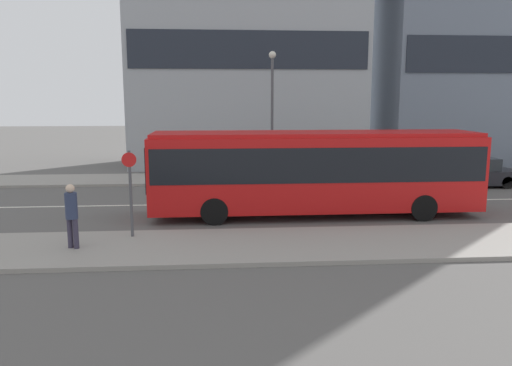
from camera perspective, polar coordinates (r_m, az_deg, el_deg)
The scene contains 9 objects.
ground_plane at distance 20.84m, azimuth -4.96°, elevation -2.41°, with size 120.00×120.00×0.00m, color #595654.
sidewalk_near at distance 14.77m, azimuth -5.16°, elevation -7.24°, with size 44.00×3.50×0.13m.
sidewalk_far at distance 26.98m, azimuth -4.86°, elevation 0.51°, with size 44.00×3.50×0.13m.
lane_centerline at distance 20.84m, azimuth -4.96°, elevation -2.40°, with size 41.80×0.16×0.01m.
city_bus at distance 18.62m, azimuth 6.71°, elevation 1.76°, with size 12.09×2.61×3.13m.
parked_car_0 at distance 27.10m, azimuth 23.43°, elevation 1.07°, with size 4.28×1.84×1.43m.
pedestrian_near_stop at distance 15.02m, azimuth -20.33°, elevation -3.09°, with size 0.34×0.34×1.85m.
bus_stop_sign at distance 15.64m, azimuth -14.16°, elevation -0.43°, with size 0.44×0.12×2.67m.
street_lamp at distance 25.57m, azimuth 1.86°, elevation 9.21°, with size 0.36×0.36×6.53m.
Camera 1 is at (0.23, -20.38, 4.36)m, focal length 35.00 mm.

